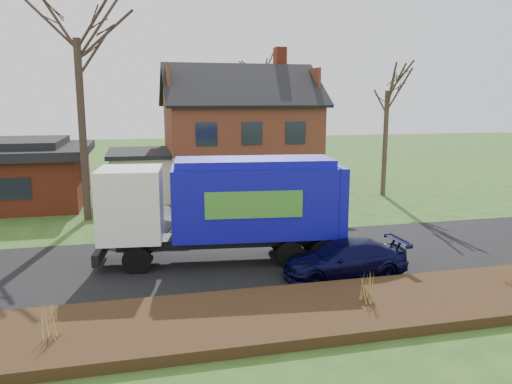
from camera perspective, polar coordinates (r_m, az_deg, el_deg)
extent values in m
plane|color=#2B4E1A|center=(19.01, 0.65, -7.61)|extent=(120.00, 120.00, 0.00)
cube|color=black|center=(19.00, 0.65, -7.58)|extent=(80.00, 7.00, 0.02)
cube|color=black|center=(14.21, 6.02, -13.49)|extent=(80.00, 3.50, 0.30)
cube|color=beige|center=(32.48, -1.95, 2.47)|extent=(9.00, 7.50, 2.70)
cube|color=#552918|center=(32.21, -1.99, 7.32)|extent=(9.00, 7.50, 2.80)
cube|color=#963820|center=(33.94, 2.76, 14.85)|extent=(0.70, 0.90, 1.60)
cube|color=beige|center=(31.35, -12.94, 1.82)|extent=(3.50, 5.50, 2.60)
cube|color=black|center=(31.17, -13.05, 4.40)|extent=(3.90, 5.90, 0.24)
cube|color=#963820|center=(31.76, -27.15, 1.21)|extent=(9.00, 7.50, 2.80)
cylinder|color=black|center=(17.81, -13.47, -7.52)|extent=(1.01, 0.44, 0.98)
cylinder|color=black|center=(19.69, -12.86, -5.74)|extent=(1.01, 0.44, 0.98)
cylinder|color=black|center=(18.00, 3.91, -7.04)|extent=(1.01, 0.44, 0.98)
cylinder|color=black|center=(19.87, 2.81, -5.33)|extent=(1.01, 0.44, 0.98)
cylinder|color=black|center=(18.27, 7.71, -6.85)|extent=(1.01, 0.44, 0.98)
cylinder|color=black|center=(20.11, 6.26, -5.18)|extent=(1.01, 0.44, 0.98)
cube|color=black|center=(18.59, -2.98, -5.46)|extent=(8.18, 2.01, 0.33)
cube|color=white|center=(18.33, -14.11, -1.29)|extent=(2.41, 2.58, 2.54)
cube|color=black|center=(18.46, -17.32, -0.93)|extent=(0.30, 2.07, 0.85)
cube|color=black|center=(18.93, -17.29, -6.53)|extent=(0.49, 2.37, 0.42)
cube|color=#100DA0|center=(18.32, -0.23, -0.98)|extent=(6.16, 2.99, 2.54)
cube|color=#100DA0|center=(18.09, -0.24, 3.41)|extent=(5.85, 2.68, 0.28)
cube|color=#100DA0|center=(18.95, 9.00, -1.01)|extent=(0.59, 2.42, 2.73)
cube|color=#45902F|center=(17.13, -0.22, -1.48)|extent=(3.38, 0.41, 0.94)
cube|color=#45902F|center=(19.46, -1.07, -0.01)|extent=(3.38, 0.41, 0.94)
imported|color=#A7AAAF|center=(22.10, -11.59, -3.34)|extent=(4.46, 3.04, 1.39)
imported|color=black|center=(17.23, 10.08, -7.55)|extent=(4.28, 1.79, 1.24)
cylinder|color=#382922|center=(25.68, -19.22, 6.52)|extent=(0.36, 0.36, 8.75)
cylinder|color=#443629|center=(31.81, 14.54, 5.35)|extent=(0.29, 0.29, 6.43)
cylinder|color=#413427|center=(41.04, 0.62, 7.50)|extent=(0.28, 0.28, 7.43)
cone|color=tan|center=(13.26, -22.18, -13.33)|extent=(0.04, 0.04, 0.87)
cone|color=tan|center=(13.28, -22.82, -13.33)|extent=(0.04, 0.04, 0.87)
cone|color=tan|center=(13.24, -21.54, -13.32)|extent=(0.04, 0.04, 0.87)
cone|color=tan|center=(13.36, -22.11, -13.13)|extent=(0.04, 0.04, 0.87)
cone|color=tan|center=(13.15, -22.26, -13.53)|extent=(0.04, 0.04, 0.87)
cone|color=#A18D47|center=(14.55, 12.41, -10.33)|extent=(0.04, 0.04, 1.00)
cone|color=#A18D47|center=(14.48, 11.84, -10.41)|extent=(0.04, 0.04, 1.00)
cone|color=#A18D47|center=(14.61, 12.98, -10.26)|extent=(0.04, 0.04, 1.00)
cone|color=#A18D47|center=(14.65, 12.19, -10.17)|extent=(0.04, 0.04, 1.00)
cone|color=#A18D47|center=(14.44, 12.63, -10.50)|extent=(0.04, 0.04, 1.00)
cone|color=olive|center=(17.38, 26.95, -7.99)|extent=(0.04, 0.04, 0.88)
cone|color=olive|center=(17.57, 27.08, -7.81)|extent=(0.04, 0.04, 0.88)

